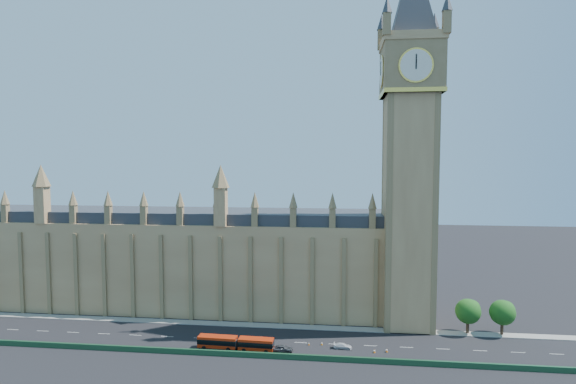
# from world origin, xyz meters

# --- Properties ---
(ground) EXTENTS (400.00, 400.00, 0.00)m
(ground) POSITION_xyz_m (0.00, 0.00, 0.00)
(ground) COLOR black
(ground) RESTS_ON ground
(palace_westminster) EXTENTS (120.00, 20.00, 28.00)m
(palace_westminster) POSITION_xyz_m (-25.00, 22.00, 13.86)
(palace_westminster) COLOR #A1794E
(palace_westminster) RESTS_ON ground
(elizabeth_tower) EXTENTS (20.59, 20.59, 105.00)m
(elizabeth_tower) POSITION_xyz_m (38.00, 13.99, 54.56)
(elizabeth_tower) COLOR #A1794E
(elizabeth_tower) RESTS_ON ground
(bridge_parapet) EXTENTS (160.00, 0.60, 1.20)m
(bridge_parapet) POSITION_xyz_m (0.00, -9.00, 0.60)
(bridge_parapet) COLOR #1E4C2D
(bridge_parapet) RESTS_ON ground
(kerb_north) EXTENTS (160.00, 3.00, 0.16)m
(kerb_north) POSITION_xyz_m (0.00, 9.50, 0.08)
(kerb_north) COLOR gray
(kerb_north) RESTS_ON ground
(tree_east_near) EXTENTS (6.00, 6.00, 8.50)m
(tree_east_near) POSITION_xyz_m (52.22, 10.08, 5.64)
(tree_east_near) COLOR #382619
(tree_east_near) RESTS_ON ground
(tree_east_far) EXTENTS (6.00, 6.00, 8.50)m
(tree_east_far) POSITION_xyz_m (60.22, 10.08, 5.64)
(tree_east_far) COLOR #382619
(tree_east_far) RESTS_ON ground
(red_bus) EXTENTS (17.13, 3.28, 2.90)m
(red_bus) POSITION_xyz_m (-2.01, -5.64, 1.53)
(red_bus) COLOR #AB260B
(red_bus) RESTS_ON ground
(car_grey) EXTENTS (4.56, 2.07, 1.52)m
(car_grey) POSITION_xyz_m (8.49, -5.44, 0.76)
(car_grey) COLOR #393C40
(car_grey) RESTS_ON ground
(car_silver) EXTENTS (5.11, 2.28, 1.63)m
(car_silver) POSITION_xyz_m (3.48, -2.30, 0.82)
(car_silver) COLOR #AFB3B8
(car_silver) RESTS_ON ground
(car_white) EXTENTS (4.14, 1.82, 1.18)m
(car_white) POSITION_xyz_m (21.68, -2.25, 0.59)
(car_white) COLOR silver
(car_white) RESTS_ON ground
(cone_a) EXTENTS (0.44, 0.44, 0.66)m
(cone_a) POSITION_xyz_m (14.00, -1.24, 0.33)
(cone_a) COLOR black
(cone_a) RESTS_ON ground
(cone_b) EXTENTS (0.61, 0.61, 0.78)m
(cone_b) POSITION_xyz_m (31.28, -3.10, 0.39)
(cone_b) COLOR black
(cone_b) RESTS_ON ground
(cone_c) EXTENTS (0.54, 0.54, 0.75)m
(cone_c) POSITION_xyz_m (28.58, -3.72, 0.37)
(cone_c) COLOR black
(cone_c) RESTS_ON ground
(cone_d) EXTENTS (0.50, 0.50, 0.69)m
(cone_d) POSITION_xyz_m (16.95, -0.85, 0.34)
(cone_d) COLOR black
(cone_d) RESTS_ON ground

